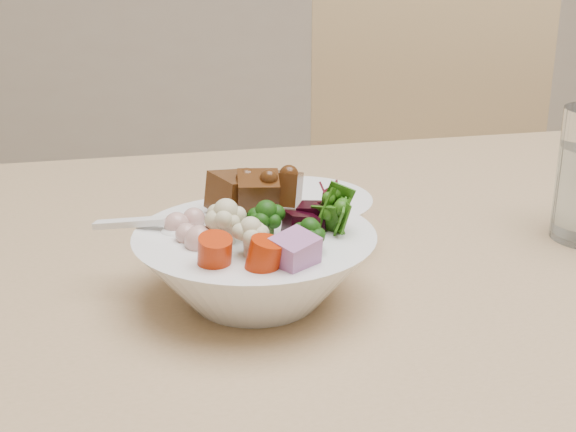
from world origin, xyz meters
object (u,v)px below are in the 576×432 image
(chair_far, at_px, (432,242))
(dining_table, at_px, (568,364))
(side_bowl, at_px, (297,222))
(food_bowl, at_px, (257,261))

(chair_far, bearing_deg, dining_table, -90.51)
(side_bowl, bearing_deg, food_bowl, -110.97)
(food_bowl, bearing_deg, dining_table, 2.33)
(chair_far, relative_size, side_bowl, 6.80)
(chair_far, distance_m, side_bowl, 0.73)
(dining_table, distance_m, side_bowl, 0.27)
(food_bowl, relative_size, side_bowl, 1.38)
(food_bowl, xyz_separation_m, side_bowl, (0.04, 0.11, -0.01))
(dining_table, height_order, side_bowl, side_bowl)
(chair_far, relative_size, food_bowl, 4.93)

